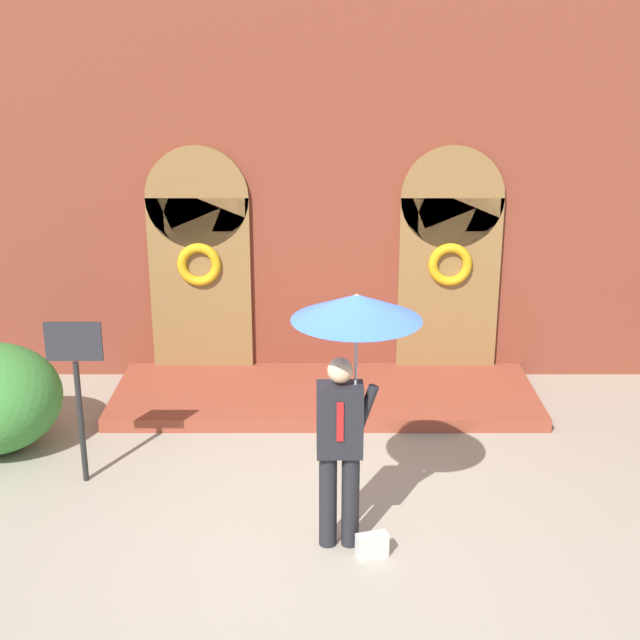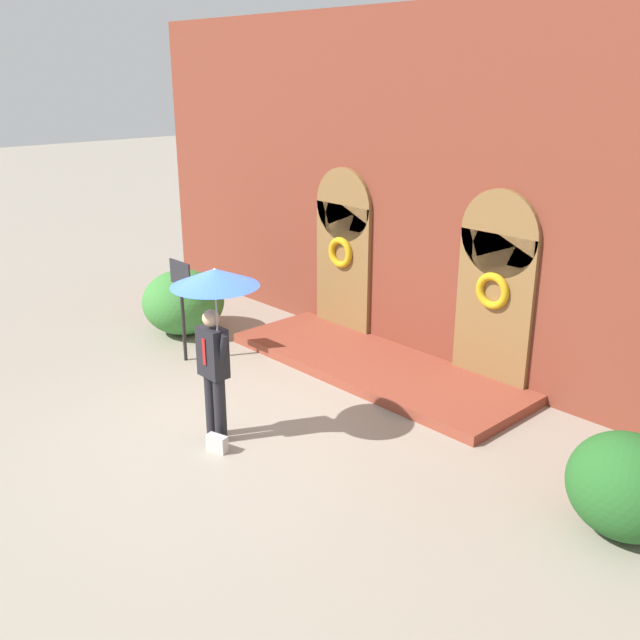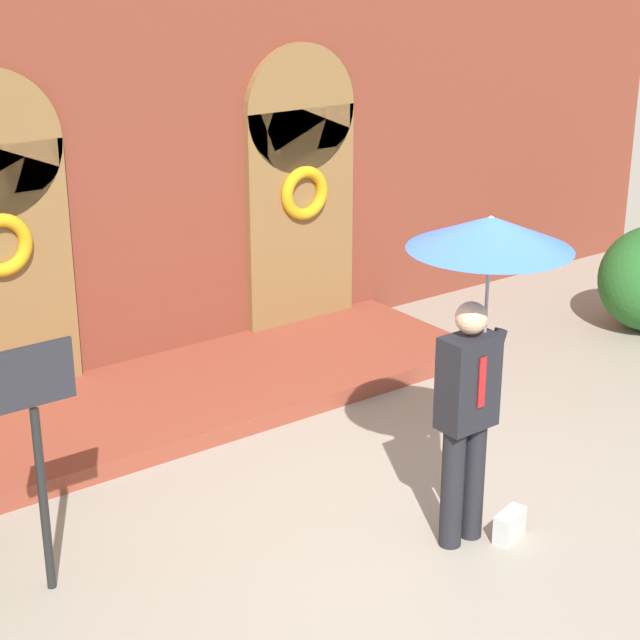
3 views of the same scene
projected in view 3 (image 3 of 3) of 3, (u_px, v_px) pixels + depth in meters
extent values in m
plane|color=gray|center=(436.00, 537.00, 7.67)|extent=(80.00, 80.00, 0.00)
cube|color=brown|center=(141.00, 78.00, 9.87)|extent=(14.00, 0.50, 5.60)
cube|color=brown|center=(2.00, 282.00, 9.31)|extent=(1.30, 0.08, 2.40)
cube|color=brown|center=(301.00, 225.00, 11.09)|extent=(1.30, 0.08, 2.40)
cylinder|color=brown|center=(300.00, 109.00, 10.68)|extent=(1.30, 0.08, 1.30)
torus|color=#C69314|center=(1.00, 245.00, 9.14)|extent=(0.56, 0.12, 0.56)
torus|color=#C69314|center=(305.00, 193.00, 10.92)|extent=(0.56, 0.12, 0.56)
cube|color=brown|center=(215.00, 388.00, 9.94)|extent=(5.20, 1.80, 0.16)
cylinder|color=black|center=(452.00, 488.00, 7.42)|extent=(0.16, 0.16, 0.90)
cylinder|color=black|center=(473.00, 480.00, 7.53)|extent=(0.16, 0.16, 0.90)
cube|color=black|center=(468.00, 382.00, 7.21)|extent=(0.40, 0.25, 0.66)
cube|color=#A51919|center=(482.00, 383.00, 7.09)|extent=(0.06, 0.01, 0.36)
sphere|color=tan|center=(471.00, 318.00, 7.05)|extent=(0.22, 0.22, 0.22)
cylinder|color=black|center=(492.00, 361.00, 7.29)|extent=(0.22, 0.09, 0.46)
cylinder|color=gray|center=(485.00, 319.00, 7.13)|extent=(0.02, 0.02, 0.98)
cone|color=#284CB7|center=(490.00, 233.00, 6.93)|extent=(1.10, 1.10, 0.22)
cone|color=white|center=(491.00, 230.00, 6.92)|extent=(0.60, 0.61, 0.20)
cube|color=#B7B7B2|center=(510.00, 525.00, 7.60)|extent=(0.30, 0.19, 0.22)
cylinder|color=black|center=(43.00, 501.00, 6.86)|extent=(0.06, 0.06, 1.30)
cube|color=#232328|center=(31.00, 376.00, 6.56)|extent=(0.56, 0.03, 0.40)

